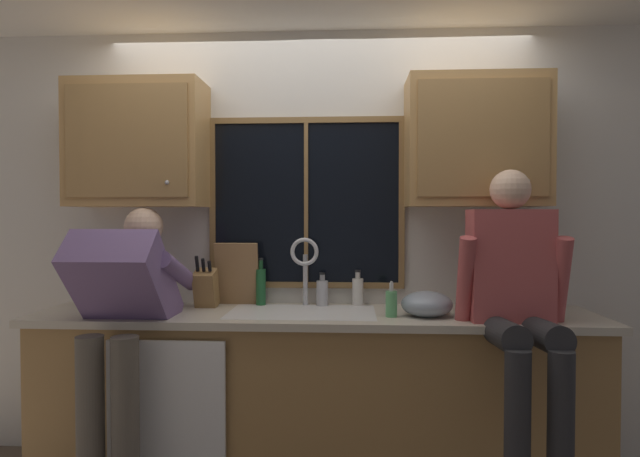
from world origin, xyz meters
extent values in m
cube|color=silver|center=(0.00, 0.06, 1.27)|extent=(5.39, 0.12, 2.55)
cube|color=black|center=(-0.07, -0.01, 1.52)|extent=(1.10, 0.02, 0.95)
cube|color=olive|center=(-0.07, -0.02, 2.02)|extent=(1.17, 0.02, 0.04)
cube|color=olive|center=(-0.07, -0.02, 1.03)|extent=(1.17, 0.02, 0.04)
cube|color=olive|center=(-0.64, -0.02, 1.52)|extent=(0.03, 0.02, 0.95)
cube|color=olive|center=(0.50, -0.02, 1.52)|extent=(0.03, 0.02, 0.95)
cube|color=olive|center=(-0.07, -0.02, 1.52)|extent=(0.02, 0.02, 0.95)
cube|color=#A07744|center=(0.00, -0.29, 0.44)|extent=(2.99, 0.58, 0.88)
cube|color=beige|center=(0.00, -0.31, 0.90)|extent=(3.05, 0.62, 0.04)
cube|color=white|center=(-0.73, -0.61, 0.46)|extent=(0.60, 0.02, 0.74)
cube|color=#B2844C|center=(-1.03, -0.17, 1.86)|extent=(0.76, 0.33, 0.72)
cube|color=#9D7443|center=(-1.03, -0.34, 1.86)|extent=(0.68, 0.01, 0.62)
sphere|color=#B2B2B7|center=(-0.80, -0.34, 1.63)|extent=(0.02, 0.02, 0.02)
cube|color=#B2844C|center=(0.89, -0.17, 1.86)|extent=(0.76, 0.33, 0.72)
cube|color=#9D7443|center=(0.89, -0.34, 1.86)|extent=(0.68, 0.01, 0.62)
sphere|color=#B2B2B7|center=(1.12, -0.34, 1.63)|extent=(0.02, 0.02, 0.02)
cube|color=silver|center=(-0.07, -0.30, 0.91)|extent=(0.80, 0.46, 0.02)
cube|color=beige|center=(-0.27, -0.30, 0.81)|extent=(0.36, 0.42, 0.20)
cube|color=beige|center=(0.13, -0.30, 0.81)|extent=(0.36, 0.42, 0.20)
cube|color=silver|center=(-0.07, -0.30, 0.81)|extent=(0.04, 0.42, 0.20)
cylinder|color=silver|center=(-0.07, -0.08, 1.07)|extent=(0.03, 0.03, 0.30)
torus|color=silver|center=(-0.07, -0.14, 1.24)|extent=(0.16, 0.02, 0.16)
cylinder|color=silver|center=(0.01, -0.08, 0.97)|extent=(0.03, 0.03, 0.09)
cylinder|color=#595147|center=(-1.04, -0.76, 0.44)|extent=(0.13, 0.13, 0.88)
cylinder|color=#595147|center=(-0.87, -0.76, 0.44)|extent=(0.13, 0.13, 0.88)
cube|color=slate|center=(-0.95, -0.57, 1.10)|extent=(0.44, 0.55, 0.58)
sphere|color=beige|center=(-0.95, -0.30, 1.39)|extent=(0.21, 0.21, 0.21)
cylinder|color=slate|center=(-1.17, -0.39, 1.15)|extent=(0.09, 0.52, 0.26)
cylinder|color=slate|center=(-0.73, -0.39, 1.15)|extent=(0.09, 0.52, 0.26)
cylinder|color=#262628|center=(0.90, -0.69, 0.90)|extent=(0.14, 0.43, 0.16)
cylinder|color=#262628|center=(1.08, -0.69, 0.90)|extent=(0.14, 0.43, 0.16)
cylinder|color=#262628|center=(0.90, -0.91, 0.65)|extent=(0.11, 0.11, 0.46)
cylinder|color=#262628|center=(1.08, -0.91, 0.65)|extent=(0.11, 0.11, 0.46)
cube|color=#B24C4C|center=(0.99, -0.47, 1.20)|extent=(0.40, 0.20, 0.56)
sphere|color=beige|center=(0.99, -0.47, 1.58)|extent=(0.20, 0.20, 0.20)
cylinder|color=#B24C4C|center=(0.76, -0.52, 1.12)|extent=(0.08, 0.20, 0.47)
cylinder|color=#B24C4C|center=(1.22, -0.52, 1.12)|extent=(0.08, 0.20, 0.47)
cube|color=olive|center=(-0.64, -0.18, 1.02)|extent=(0.12, 0.18, 0.25)
cylinder|color=black|center=(-0.67, -0.24, 1.18)|extent=(0.02, 0.05, 0.09)
cylinder|color=black|center=(-0.64, -0.24, 1.17)|extent=(0.02, 0.04, 0.08)
cylinder|color=black|center=(-0.60, -0.23, 1.16)|extent=(0.02, 0.04, 0.06)
cube|color=#997047|center=(-0.48, -0.09, 1.10)|extent=(0.26, 0.10, 0.37)
ellipsoid|color=#8C99A8|center=(0.60, -0.36, 0.98)|extent=(0.27, 0.27, 0.14)
cylinder|color=#59A566|center=(0.41, -0.41, 0.99)|extent=(0.06, 0.06, 0.13)
cylinder|color=silver|center=(0.41, -0.41, 1.08)|extent=(0.02, 0.02, 0.04)
cylinder|color=silver|center=(0.41, -0.42, 1.10)|extent=(0.01, 0.04, 0.01)
cylinder|color=#B7B7BC|center=(0.03, -0.09, 0.99)|extent=(0.07, 0.07, 0.15)
cylinder|color=#929296|center=(0.03, -0.09, 1.09)|extent=(0.03, 0.03, 0.04)
cylinder|color=black|center=(0.03, -0.09, 1.11)|extent=(0.03, 0.03, 0.01)
cylinder|color=#1E592D|center=(-0.33, -0.09, 1.03)|extent=(0.06, 0.06, 0.21)
cylinder|color=#184724|center=(-0.33, -0.09, 1.16)|extent=(0.03, 0.03, 0.05)
cylinder|color=black|center=(-0.33, -0.09, 1.19)|extent=(0.03, 0.03, 0.01)
cylinder|color=silver|center=(0.24, -0.07, 1.00)|extent=(0.07, 0.07, 0.16)
cylinder|color=#B3AFA7|center=(0.24, -0.07, 1.10)|extent=(0.03, 0.03, 0.04)
cylinder|color=black|center=(0.24, -0.07, 1.12)|extent=(0.03, 0.03, 0.01)
camera|label=1|loc=(0.19, -3.19, 1.45)|focal=29.89mm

